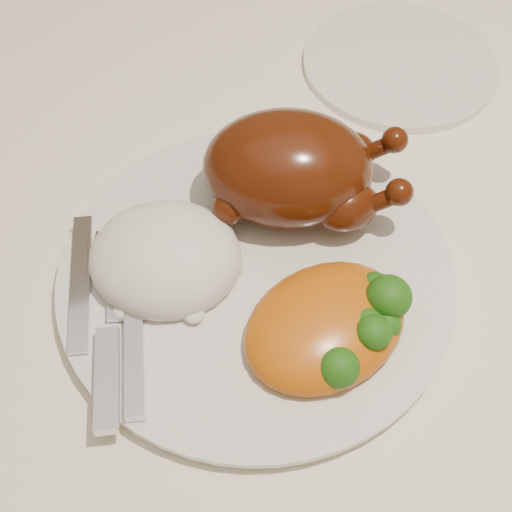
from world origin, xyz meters
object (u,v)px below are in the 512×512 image
object	(u,v)px
dinner_plate	(256,276)
side_plate	(400,63)
dining_table	(222,263)
roast_chicken	(293,169)

from	to	relation	value
dinner_plate	side_plate	world-z (taller)	dinner_plate
dinner_plate	dining_table	bearing A→B (deg)	90.25
side_plate	dining_table	bearing A→B (deg)	-156.88
dining_table	side_plate	xyz separation A→B (m)	(0.23, 0.10, 0.11)
dining_table	roast_chicken	distance (m)	0.17
side_plate	dinner_plate	bearing A→B (deg)	-139.54
dining_table	dinner_plate	distance (m)	0.15
dining_table	roast_chicken	size ratio (longest dim) A/B	8.74
side_plate	roast_chicken	distance (m)	0.23
dinner_plate	roast_chicken	xyz separation A→B (m)	(0.05, 0.05, 0.05)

